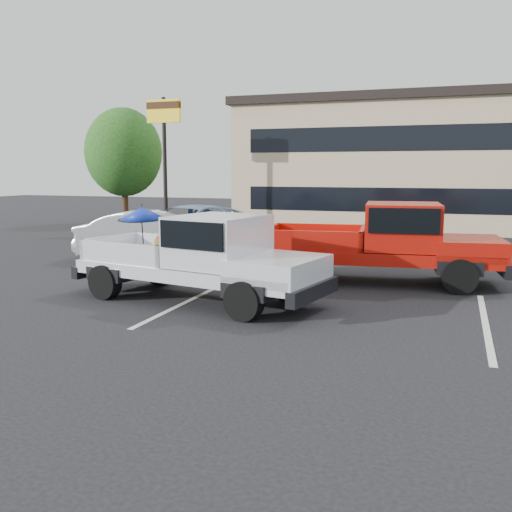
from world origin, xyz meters
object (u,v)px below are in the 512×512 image
at_px(motel_sign, 164,128).
at_px(silver_pickup, 209,254).
at_px(red_pickup, 395,240).
at_px(blue_suv, 188,229).
at_px(tree_left, 124,152).
at_px(silver_sedan, 155,236).

bearing_deg(motel_sign, silver_pickup, -58.23).
bearing_deg(red_pickup, blue_suv, 149.40).
distance_m(red_pickup, blue_suv, 8.00).
bearing_deg(silver_pickup, motel_sign, 133.26).
height_order(motel_sign, red_pickup, motel_sign).
height_order(motel_sign, silver_pickup, motel_sign).
bearing_deg(blue_suv, red_pickup, -5.33).
distance_m(motel_sign, tree_left, 5.08).
bearing_deg(motel_sign, blue_suv, -55.15).
xyz_separation_m(silver_pickup, red_pickup, (3.51, 3.46, 0.04)).
bearing_deg(blue_suv, silver_sedan, -73.10).
height_order(motel_sign, tree_left, tree_left).
xyz_separation_m(tree_left, blue_suv, (7.70, -8.31, -2.92)).
bearing_deg(tree_left, silver_sedan, -54.03).
distance_m(silver_pickup, red_pickup, 4.93).
bearing_deg(blue_suv, silver_pickup, -41.80).
bearing_deg(red_pickup, tree_left, 135.97).
relative_size(motel_sign, silver_pickup, 1.01).
xyz_separation_m(silver_sedan, blue_suv, (0.08, 2.19, 0.03)).
xyz_separation_m(silver_pickup, silver_sedan, (-3.85, 4.56, -0.27)).
bearing_deg(tree_left, silver_pickup, -52.71).
xyz_separation_m(tree_left, red_pickup, (14.98, -11.61, -2.64)).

